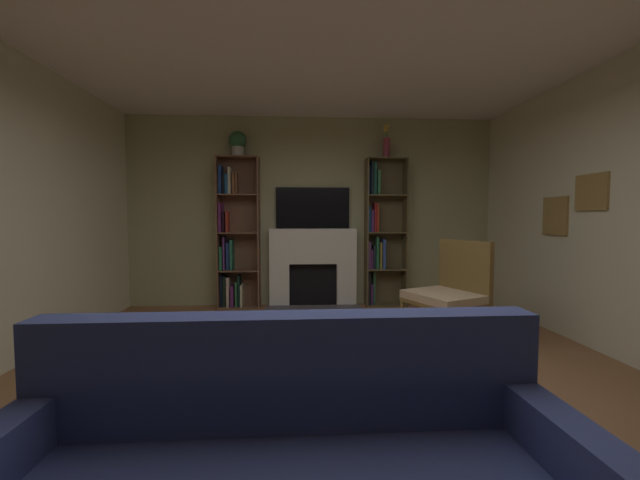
% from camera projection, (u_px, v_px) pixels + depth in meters
% --- Properties ---
extents(ground_plane, '(7.35, 7.35, 0.00)m').
position_uv_depth(ground_plane, '(330.00, 398.00, 2.79)').
color(ground_plane, '#8E613F').
extents(wall_back_accent, '(5.52, 0.06, 2.79)m').
position_uv_depth(wall_back_accent, '(313.00, 212.00, 5.80)').
color(wall_back_accent, tan).
rests_on(wall_back_accent, ground_plane).
extents(fireplace, '(1.38, 0.50, 1.15)m').
position_uv_depth(fireplace, '(313.00, 265.00, 5.71)').
color(fireplace, white).
rests_on(fireplace, ground_plane).
extents(tv, '(1.09, 0.06, 0.61)m').
position_uv_depth(tv, '(313.00, 208.00, 5.73)').
color(tv, black).
rests_on(tv, fireplace).
extents(bookshelf_left, '(0.60, 0.30, 2.18)m').
position_uv_depth(bookshelf_left, '(234.00, 239.00, 5.61)').
color(bookshelf_left, brown).
rests_on(bookshelf_left, ground_plane).
extents(bookshelf_right, '(0.60, 0.28, 2.18)m').
position_uv_depth(bookshelf_right, '(380.00, 233.00, 5.74)').
color(bookshelf_right, brown).
rests_on(bookshelf_right, ground_plane).
extents(potted_plant, '(0.25, 0.25, 0.36)m').
position_uv_depth(potted_plant, '(238.00, 142.00, 5.49)').
color(potted_plant, beige).
rests_on(potted_plant, bookshelf_left).
extents(vase_with_flowers, '(0.10, 0.10, 0.49)m').
position_uv_depth(vase_with_flowers, '(386.00, 145.00, 5.62)').
color(vase_with_flowers, '#94354B').
rests_on(vase_with_flowers, bookshelf_right).
extents(armchair, '(0.84, 0.87, 1.07)m').
position_uv_depth(armchair, '(451.00, 290.00, 4.01)').
color(armchair, brown).
rests_on(armchair, ground_plane).
extents(coffee_table, '(0.94, 0.46, 0.37)m').
position_uv_depth(coffee_table, '(292.00, 388.00, 2.24)').
color(coffee_table, '#956747').
rests_on(coffee_table, ground_plane).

